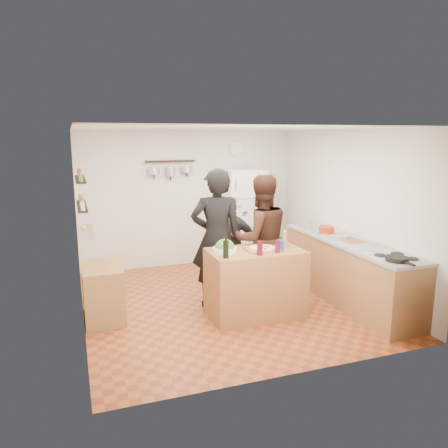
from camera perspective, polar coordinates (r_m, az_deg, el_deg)
name	(u,v)px	position (r m, az deg, el deg)	size (l,w,h in m)	color
room_shell	(218,214)	(6.54, -0.84, 1.33)	(4.20, 4.20, 4.20)	brown
prep_island	(255,283)	(5.94, 4.11, -7.67)	(1.25, 0.72, 0.91)	#905C34
pizza_board	(262,249)	(5.82, 4.98, -3.31)	(0.42, 0.34, 0.02)	#955736
pizza	(262,248)	(5.82, 4.98, -3.13)	(0.34, 0.34, 0.02)	#CEBE87
salad_bowl	(225,250)	(5.70, 0.10, -3.38)	(0.31, 0.31, 0.06)	white
wine_bottle	(226,249)	(5.40, 0.25, -3.34)	(0.07, 0.07, 0.22)	black
wine_glass_near	(260,248)	(5.55, 4.70, -3.20)	(0.07, 0.07, 0.18)	#5D0813
wine_glass_far	(278,247)	(5.70, 7.02, -2.95)	(0.06, 0.06, 0.16)	maroon
pepper_mill	(285,240)	(6.02, 7.94, -2.07)	(0.06, 0.06, 0.19)	#A28143
salt_canister	(280,245)	(5.81, 7.38, -2.78)	(0.09, 0.09, 0.14)	navy
person_left	(216,238)	(6.12, -1.00, -1.89)	(0.72, 0.47, 1.97)	black
person_center	(260,239)	(6.34, 4.79, -1.97)	(0.91, 0.71, 1.86)	black
person_back	(231,245)	(6.77, 0.93, -2.70)	(0.87, 0.36, 1.49)	#2E2C28
counter_run	(348,272)	(6.67, 15.92, -5.99)	(0.63, 2.63, 0.90)	#9E7042
stove_top	(396,258)	(5.83, 21.53, -4.17)	(0.60, 0.62, 0.02)	white
skillet	(397,259)	(5.66, 21.67, -4.26)	(0.27, 0.27, 0.05)	black
sink	(319,229)	(7.24, 12.27, -0.64)	(0.50, 0.80, 0.03)	silver
cutting_board	(351,241)	(6.54, 16.22, -2.18)	(0.30, 0.40, 0.02)	brown
red_bowl	(326,230)	(6.95, 13.23, -0.72)	(0.24, 0.24, 0.10)	#9D2912
fridge	(243,217)	(8.18, 2.45, 0.90)	(0.70, 0.68, 1.80)	white
wall_clock	(237,149)	(8.35, 1.67, 9.76)	(0.30, 0.30, 0.03)	silver
spice_shelf_lower	(82,206)	(5.98, -18.07, 2.24)	(0.12, 1.00, 0.03)	black
spice_shelf_upper	(80,179)	(5.94, -18.28, 5.58)	(0.12, 1.00, 0.03)	black
produce_basket	(86,232)	(6.05, -17.58, -1.01)	(0.18, 0.35, 0.14)	silver
side_table	(103,292)	(6.06, -15.52, -8.61)	(0.50, 0.80, 0.73)	#9E6E42
pot_rack	(170,161)	(7.91, -7.04, 8.13)	(0.90, 0.04, 0.04)	black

